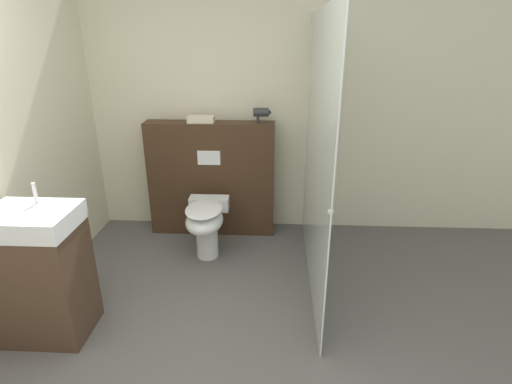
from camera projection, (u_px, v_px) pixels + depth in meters
The scene contains 7 objects.
wall_back at pixel (227, 109), 3.97m from camera, with size 8.00×0.06×2.50m.
partition_panel at pixel (212, 179), 4.03m from camera, with size 1.26×0.22×1.16m.
shower_glass at pixel (316, 157), 3.08m from camera, with size 0.04×1.93×2.13m.
toilet at pixel (206, 222), 3.60m from camera, with size 0.37×0.58×0.53m.
sink_vanity at pixel (42, 274), 2.64m from camera, with size 0.55×0.43×1.07m.
hair_drier at pixel (262, 113), 3.76m from camera, with size 0.17×0.08×0.14m.
folded_towel at pixel (201, 119), 3.79m from camera, with size 0.25×0.13×0.06m.
Camera 1 is at (0.49, -1.57, 1.95)m, focal length 28.00 mm.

